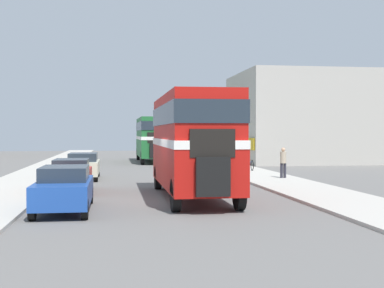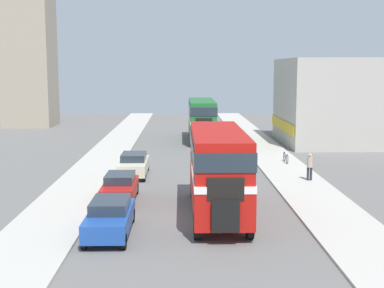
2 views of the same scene
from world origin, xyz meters
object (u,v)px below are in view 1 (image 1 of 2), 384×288
Objects in this scene: car_parked_mid at (71,175)px; pedestrian_walking at (283,161)px; car_parked_far at (83,166)px; car_parked_near at (64,188)px; bicycle_on_pavement at (250,165)px; double_decker_bus at (192,137)px; bus_distant at (152,136)px.

car_parked_mid is 12.35m from pedestrian_walking.
pedestrian_walking is at bearing -11.32° from car_parked_far.
car_parked_near is 15.37m from pedestrian_walking.
bicycle_on_pavement is (11.04, 4.20, -0.30)m from car_parked_far.
double_decker_bus reaches higher than bus_distant.
double_decker_bus is 2.19× the size of car_parked_mid.
car_parked_mid is at bearing -157.82° from pedestrian_walking.
pedestrian_walking is (11.28, -2.26, 0.31)m from car_parked_far.
car_parked_far is 11.82m from bicycle_on_pavement.
car_parked_mid is 15.78m from bicycle_on_pavement.
double_decker_bus is 0.92× the size of bus_distant.
pedestrian_walking is (6.34, 7.56, -1.40)m from double_decker_bus.
bus_distant is 30.74m from car_parked_near.
car_parked_far reaches higher than bicycle_on_pavement.
car_parked_far is (-5.24, -17.49, -1.64)m from bus_distant.
car_parked_near is 12.78m from car_parked_far.
car_parked_mid is 0.94× the size of car_parked_far.
bus_distant is 2.25× the size of car_parked_far.
double_decker_bus is 5.35× the size of bicycle_on_pavement.
car_parked_mid reaches higher than bicycle_on_pavement.
pedestrian_walking is at bearing 50.00° from double_decker_bus.
bicycle_on_pavement is at bearing 66.49° from double_decker_bus.
double_decker_bus is 2.01× the size of car_parked_near.
bus_distant is at bearing 73.33° from car_parked_far.
car_parked_near is 2.72× the size of pedestrian_walking.
car_parked_near is at bearing -136.78° from pedestrian_walking.
car_parked_near reaches higher than car_parked_mid.
bicycle_on_pavement is at bearing -66.40° from bus_distant.
car_parked_near is 2.66× the size of bicycle_on_pavement.
car_parked_mid is at bearing 92.25° from car_parked_near.
car_parked_mid is (-0.23, 5.86, -0.02)m from car_parked_near.
car_parked_far is at bearing -106.67° from bus_distant.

